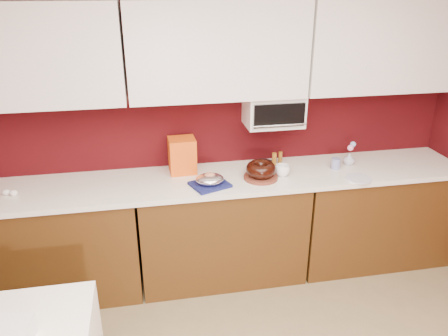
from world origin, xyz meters
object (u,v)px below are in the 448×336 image
toaster_oven (273,110)px  flower_vase (349,158)px  coffee_mug (282,169)px  pandoro_box (182,155)px  blue_jar (336,164)px  bundt_cake (261,169)px  foil_ham_nest (210,179)px

toaster_oven → flower_vase: 0.77m
coffee_mug → pandoro_box: bearing=163.4°
blue_jar → flower_vase: bearing=23.3°
pandoro_box → flower_vase: pandoro_box is taller
blue_jar → bundt_cake: bearing=-173.1°
coffee_mug → toaster_oven: bearing=96.0°
toaster_oven → foil_ham_nest: bearing=-151.7°
toaster_oven → coffee_mug: toaster_oven is taller
bundt_cake → pandoro_box: size_ratio=0.82×
bundt_cake → foil_ham_nest: bearing=-172.4°
toaster_oven → blue_jar: size_ratio=5.08×
blue_jar → pandoro_box: bearing=172.3°
toaster_oven → bundt_cake: 0.49m
blue_jar → flower_vase: 0.16m
blue_jar → flower_vase: size_ratio=0.78×
pandoro_box → flower_vase: (1.38, -0.10, -0.08)m
pandoro_box → coffee_mug: 0.80m
pandoro_box → coffee_mug: bearing=-18.8°
bundt_cake → foil_ham_nest: size_ratio=1.09×
pandoro_box → blue_jar: bearing=-9.9°
bundt_cake → flower_vase: bundt_cake is taller
toaster_oven → blue_jar: toaster_oven is taller
foil_ham_nest → pandoro_box: (-0.17, 0.30, 0.09)m
coffee_mug → flower_vase: 0.63m
toaster_oven → blue_jar: 0.68m
coffee_mug → foil_ham_nest: bearing=-172.8°
toaster_oven → flower_vase: toaster_oven is taller
toaster_oven → blue_jar: bearing=-18.8°
bundt_cake → flower_vase: 0.81m
flower_vase → foil_ham_nest: bearing=-170.8°
bundt_cake → flower_vase: bearing=10.1°
bundt_cake → pandoro_box: pandoro_box is taller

